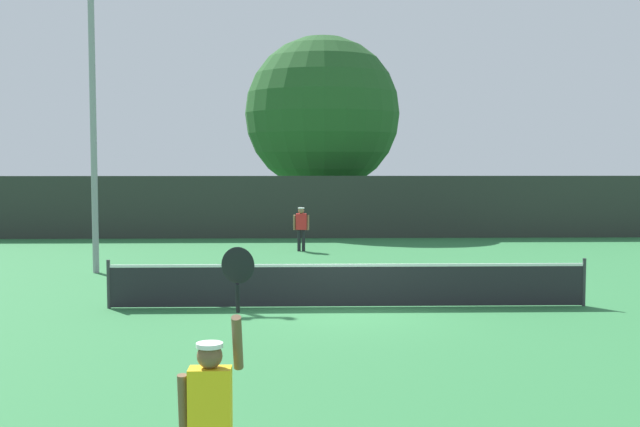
# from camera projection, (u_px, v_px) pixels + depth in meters

# --- Properties ---
(ground_plane) EXTENTS (120.00, 120.00, 0.00)m
(ground_plane) POSITION_uv_depth(u_px,v_px,m) (348.00, 307.00, 17.15)
(ground_plane) COLOR #2D723D
(tennis_net) EXTENTS (10.60, 0.08, 1.07)m
(tennis_net) POSITION_uv_depth(u_px,v_px,m) (348.00, 284.00, 17.11)
(tennis_net) COLOR #232328
(tennis_net) RESTS_ON ground
(perimeter_fence) EXTENTS (34.76, 0.12, 2.59)m
(perimeter_fence) POSITION_uv_depth(u_px,v_px,m) (326.00, 207.00, 32.19)
(perimeter_fence) COLOR #2D332D
(perimeter_fence) RESTS_ON ground
(player_serving) EXTENTS (0.68, 0.39, 2.48)m
(player_serving) POSITION_uv_depth(u_px,v_px,m) (212.00, 403.00, 6.92)
(player_serving) COLOR yellow
(player_serving) RESTS_ON ground
(player_receiving) EXTENTS (0.57, 0.23, 1.56)m
(player_receiving) POSITION_uv_depth(u_px,v_px,m) (301.00, 225.00, 27.58)
(player_receiving) COLOR red
(player_receiving) RESTS_ON ground
(tennis_ball) EXTENTS (0.07, 0.07, 0.07)m
(tennis_ball) POSITION_uv_depth(u_px,v_px,m) (285.00, 278.00, 21.08)
(tennis_ball) COLOR #CCE033
(tennis_ball) RESTS_ON ground
(light_pole) EXTENTS (1.18, 0.28, 9.58)m
(light_pole) POSITION_uv_depth(u_px,v_px,m) (92.00, 85.00, 22.00)
(light_pole) COLOR gray
(light_pole) RESTS_ON ground
(large_tree) EXTENTS (7.25, 7.25, 9.04)m
(large_tree) POSITION_uv_depth(u_px,v_px,m) (323.00, 114.00, 36.34)
(large_tree) COLOR brown
(large_tree) RESTS_ON ground
(parked_car_near) EXTENTS (2.50, 4.43, 1.69)m
(parked_car_near) POSITION_uv_depth(u_px,v_px,m) (168.00, 208.00, 40.24)
(parked_car_near) COLOR red
(parked_car_near) RESTS_ON ground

